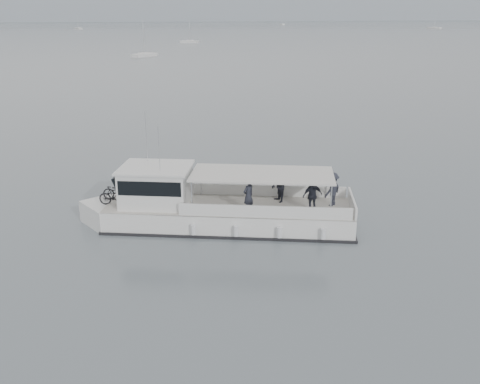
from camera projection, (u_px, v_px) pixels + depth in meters
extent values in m
plane|color=slate|center=(366.00, 234.00, 23.47)|extent=(1400.00, 1400.00, 0.00)
cube|color=#939EA8|center=(102.00, 7.00, 531.71)|extent=(1400.00, 90.00, 28.00)
cube|color=white|center=(229.00, 218.00, 24.17)|extent=(11.32, 6.46, 1.19)
cube|color=white|center=(111.00, 214.00, 24.61)|extent=(2.80, 2.80, 1.19)
cube|color=beige|center=(229.00, 205.00, 23.98)|extent=(11.32, 6.46, 0.05)
cube|color=black|center=(229.00, 225.00, 24.29)|extent=(11.53, 6.62, 0.16)
cube|color=white|center=(267.00, 191.00, 25.09)|extent=(6.92, 2.55, 0.55)
cube|color=white|center=(265.00, 212.00, 22.43)|extent=(6.92, 2.55, 0.55)
cube|color=white|center=(352.00, 203.00, 23.46)|extent=(1.07, 2.79, 0.55)
cube|color=white|center=(156.00, 186.00, 23.98)|extent=(3.59, 3.31, 1.65)
cube|color=black|center=(125.00, 182.00, 24.05)|extent=(1.25, 2.33, 1.06)
cube|color=black|center=(156.00, 180.00, 23.89)|extent=(3.43, 3.28, 0.64)
cube|color=white|center=(155.00, 168.00, 23.70)|extent=(3.82, 3.55, 0.09)
cube|color=silver|center=(262.00, 174.00, 23.38)|extent=(6.78, 4.68, 0.07)
cylinder|color=silver|center=(192.00, 198.00, 22.65)|extent=(0.07, 0.07, 1.51)
cylinder|color=silver|center=(201.00, 180.00, 25.07)|extent=(0.07, 0.07, 1.51)
cylinder|color=silver|center=(331.00, 202.00, 22.18)|extent=(0.07, 0.07, 1.51)
cylinder|color=silver|center=(327.00, 183.00, 24.60)|extent=(0.07, 0.07, 1.51)
cylinder|color=silver|center=(146.00, 137.00, 24.14)|extent=(0.04, 0.04, 2.38)
cylinder|color=silver|center=(159.00, 149.00, 22.75)|extent=(0.04, 0.04, 2.01)
cylinder|color=silver|center=(193.00, 230.00, 22.75)|extent=(0.28, 0.28, 0.46)
cylinder|color=silver|center=(236.00, 231.00, 22.60)|extent=(0.28, 0.28, 0.46)
cylinder|color=silver|center=(279.00, 232.00, 22.46)|extent=(0.28, 0.28, 0.46)
cylinder|color=silver|center=(323.00, 234.00, 22.31)|extent=(0.28, 0.28, 0.46)
imported|color=black|center=(120.00, 191.00, 24.61)|extent=(1.66, 1.04, 0.82)
imported|color=black|center=(115.00, 196.00, 23.91)|extent=(1.50, 0.87, 0.87)
imported|color=#272A35|center=(248.00, 196.00, 22.89)|extent=(0.67, 0.60, 1.54)
imported|color=#272A35|center=(279.00, 186.00, 24.16)|extent=(0.64, 0.79, 1.54)
imported|color=#272A35|center=(312.00, 195.00, 22.93)|extent=(0.92, 0.42, 1.54)
imported|color=#272A35|center=(332.00, 189.00, 23.72)|extent=(1.14, 1.02, 1.54)
cube|color=white|center=(78.00, 29.00, 296.46)|extent=(4.42, 6.54, 0.75)
cube|color=white|center=(78.00, 28.00, 296.36)|extent=(2.51, 2.72, 0.45)
cylinder|color=silver|center=(78.00, 22.00, 295.26)|extent=(0.08, 0.08, 6.90)
cube|color=white|center=(434.00, 28.00, 307.10)|extent=(5.55, 8.65, 0.75)
cube|color=white|center=(434.00, 27.00, 307.00)|extent=(3.23, 3.55, 0.45)
cylinder|color=silver|center=(435.00, 19.00, 305.55)|extent=(0.08, 0.08, 9.09)
cube|color=white|center=(282.00, 24.00, 396.04)|extent=(2.17, 5.62, 0.75)
cube|color=white|center=(282.00, 24.00, 395.93)|extent=(1.68, 2.04, 0.45)
cube|color=white|center=(190.00, 42.00, 166.49)|extent=(5.78, 4.50, 0.75)
cube|color=white|center=(190.00, 41.00, 166.39)|extent=(2.52, 2.39, 0.45)
cylinder|color=silver|center=(189.00, 30.00, 165.39)|extent=(0.08, 0.08, 6.23)
cube|color=white|center=(145.00, 55.00, 115.50)|extent=(6.14, 5.78, 0.75)
cube|color=white|center=(144.00, 54.00, 115.40)|extent=(2.86, 2.83, 0.45)
cylinder|color=silver|center=(143.00, 37.00, 114.28)|extent=(0.08, 0.08, 7.04)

